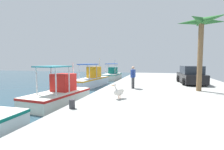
# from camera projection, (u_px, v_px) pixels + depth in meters

# --- Properties ---
(quay_pier) EXTENTS (36.00, 10.00, 0.80)m
(quay_pier) POSITION_uv_depth(u_px,v_px,m) (174.00, 97.00, 11.10)
(quay_pier) COLOR #9E9E99
(quay_pier) RESTS_ON ground
(fishing_boat_second) EXTENTS (4.89, 2.60, 2.70)m
(fishing_boat_second) POSITION_uv_depth(u_px,v_px,m) (59.00, 94.00, 10.95)
(fishing_boat_second) COLOR silver
(fishing_boat_second) RESTS_ON ground
(fishing_boat_third) EXTENTS (6.48, 2.30, 3.17)m
(fishing_boat_third) POSITION_uv_depth(u_px,v_px,m) (91.00, 80.00, 18.62)
(fishing_boat_third) COLOR white
(fishing_boat_third) RESTS_ON ground
(fishing_boat_fourth) EXTENTS (4.85, 2.09, 3.11)m
(fishing_boat_fourth) POSITION_uv_depth(u_px,v_px,m) (112.00, 75.00, 25.92)
(fishing_boat_fourth) COLOR silver
(fishing_boat_fourth) RESTS_ON ground
(pelican) EXTENTS (0.87, 0.77, 0.82)m
(pelican) POSITION_uv_depth(u_px,v_px,m) (119.00, 91.00, 8.83)
(pelican) COLOR tan
(pelican) RESTS_ON quay_pier
(fisherman_standing) EXTENTS (0.65, 0.31, 1.61)m
(fisherman_standing) POSITION_uv_depth(u_px,v_px,m) (133.00, 76.00, 12.16)
(fisherman_standing) COLOR #3F3F42
(fisherman_standing) RESTS_ON quay_pier
(parked_car) EXTENTS (4.20, 2.07, 1.57)m
(parked_car) POSITION_uv_depth(u_px,v_px,m) (191.00, 76.00, 14.84)
(parked_car) COLOR black
(parked_car) RESTS_ON quay_pier
(mooring_bollard_second) EXTENTS (0.25, 0.25, 0.37)m
(mooring_bollard_second) POSITION_uv_depth(u_px,v_px,m) (72.00, 104.00, 6.98)
(mooring_bollard_second) COLOR #333338
(mooring_bollard_second) RESTS_ON quay_pier
(mooring_bollard_third) EXTENTS (0.21, 0.21, 0.52)m
(mooring_bollard_third) POSITION_uv_depth(u_px,v_px,m) (134.00, 72.00, 25.98)
(mooring_bollard_third) COLOR #333338
(mooring_bollard_third) RESTS_ON quay_pier
(palm_tree) EXTENTS (3.15, 3.05, 4.80)m
(palm_tree) POSITION_uv_depth(u_px,v_px,m) (202.00, 29.00, 10.77)
(palm_tree) COLOR brown
(palm_tree) RESTS_ON quay_pier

